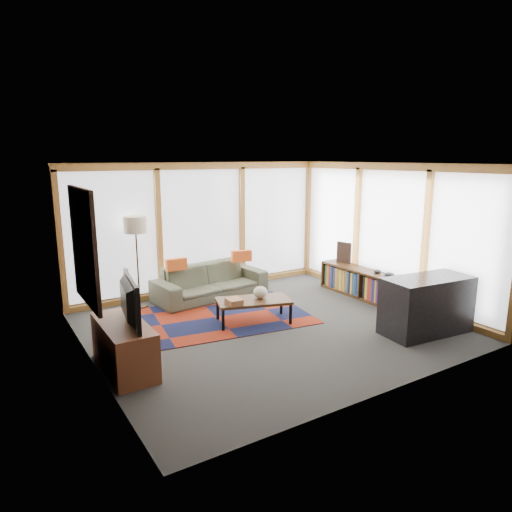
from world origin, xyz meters
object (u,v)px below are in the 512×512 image
coffee_table (254,311)px  tv_console (124,346)px  floor_lamp (137,262)px  sofa (210,282)px  television (123,301)px  bookshelf (366,285)px  bar_counter (427,305)px

coffee_table → tv_console: 2.39m
floor_lamp → sofa: bearing=-7.5°
television → tv_console: bearing=36.8°
bookshelf → coffee_table: bearing=179.6°
sofa → floor_lamp: 1.47m
tv_console → coffee_table: bearing=13.9°
bookshelf → television: 4.93m
bar_counter → tv_console: bearing=170.3°
bookshelf → tv_console: 4.90m
coffee_table → bookshelf: bearing=-0.4°
sofa → television: (-2.30, -2.22, 0.61)m
bookshelf → bar_counter: (-0.49, -1.77, 0.17)m
sofa → bar_counter: 3.98m
bookshelf → floor_lamp: bearing=155.1°
coffee_table → bar_counter: bearing=-40.9°
floor_lamp → television: bearing=-111.4°
coffee_table → floor_lamp: bearing=127.0°
coffee_table → bar_counter: (2.06, -1.79, 0.25)m
sofa → tv_console: (-2.32, -2.19, -0.01)m
coffee_table → bar_counter: 2.74m
coffee_table → bar_counter: size_ratio=0.85×
bookshelf → television: size_ratio=2.13×
floor_lamp → tv_console: size_ratio=1.32×
bookshelf → television: bearing=-173.1°
sofa → bookshelf: sofa is taller
sofa → coffee_table: 1.62m
bookshelf → sofa: bearing=147.3°
tv_console → television: bearing=-62.0°
television → bar_counter: television is taller
coffee_table → bar_counter: bar_counter is taller
floor_lamp → tv_console: (-0.96, -2.37, -0.52)m
floor_lamp → coffee_table: floor_lamp is taller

